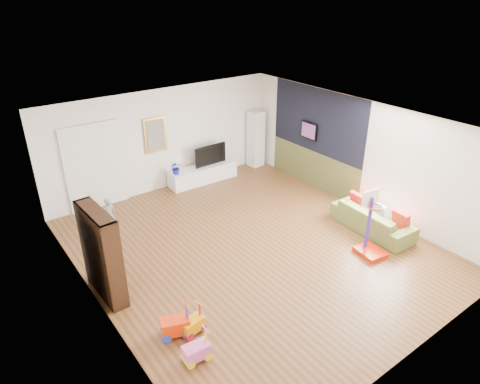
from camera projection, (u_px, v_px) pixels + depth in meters
floor at (251, 247)px, 9.15m from camera, size 6.50×7.50×0.00m
ceiling at (253, 125)px, 7.95m from camera, size 6.50×7.50×0.00m
wall_back at (164, 140)px, 11.24m from camera, size 6.50×0.00×2.70m
wall_front at (421, 287)px, 5.85m from camera, size 6.50×0.00×2.70m
wall_left at (92, 244)px, 6.81m from camera, size 0.00×7.50×2.70m
wall_right at (358, 155)px, 10.29m from camera, size 0.00×7.50×2.70m
navy_accent at (317, 121)px, 11.06m from camera, size 0.01×3.20×1.70m
olive_wainscot at (313, 169)px, 11.66m from camera, size 0.01×3.20×1.00m
doorway at (95, 168)px, 10.33m from camera, size 1.45×0.06×2.10m
painting_back at (155, 135)px, 10.99m from camera, size 0.62×0.06×0.92m
artwork_right at (309, 131)px, 11.30m from camera, size 0.04×0.56×0.46m
media_console at (203, 174)px, 12.01m from camera, size 2.00×0.55×0.46m
tall_cabinet at (256, 139)px, 12.82m from camera, size 0.42×0.42×1.69m
bookshelf at (102, 254)px, 7.42m from camera, size 0.36×1.18×1.71m
sofa at (372, 219)px, 9.64m from camera, size 0.86×1.96×0.56m
basketball_hoop at (375, 225)px, 8.58m from camera, size 0.56×0.65×1.40m
ride_on_yellow at (192, 320)px, 6.81m from camera, size 0.41×0.29×0.50m
ride_on_orange at (175, 320)px, 6.74m from camera, size 0.53×0.42×0.61m
ride_on_pink at (196, 347)px, 6.31m from camera, size 0.41×0.27×0.53m
child at (109, 215)px, 9.51m from camera, size 0.31×0.21×0.85m
tv at (208, 154)px, 11.97m from camera, size 1.00×0.17×0.57m
vase_plant at (176, 168)px, 11.38m from camera, size 0.38×0.35×0.36m
pillow_left at (401, 220)px, 9.28m from camera, size 0.15×0.42×0.41m
pillow_center at (380, 211)px, 9.65m from camera, size 0.14×0.36×0.35m
pillow_right at (358, 201)px, 10.09m from camera, size 0.13×0.41×0.40m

